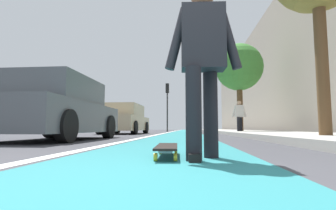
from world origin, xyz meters
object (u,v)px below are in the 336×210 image
parked_car_near (57,110)px  parked_car_mid (125,120)px  skateboard (167,148)px  pedestrian_distant (239,115)px  skater_person (203,58)px  traffic_light (167,98)px  street_tree_mid (239,68)px

parked_car_near → parked_car_mid: size_ratio=0.93×
skateboard → pedestrian_distant: pedestrian_distant is taller
skater_person → traffic_light: (19.12, 1.90, 1.87)m
skater_person → parked_car_near: size_ratio=0.40×
skateboard → parked_car_mid: parked_car_mid is taller
parked_car_near → traffic_light: traffic_light is taller
parked_car_mid → traffic_light: 8.95m
skater_person → pedestrian_distant: bearing=-12.5°
skateboard → parked_car_near: size_ratio=0.21×
skater_person → street_tree_mid: street_tree_mid is taller
skater_person → parked_car_near: bearing=42.5°
parked_car_mid → street_tree_mid: street_tree_mid is taller
skateboard → skater_person: bearing=-113.4°
skateboard → parked_car_mid: (10.40, 3.03, 0.61)m
street_tree_mid → pedestrian_distant: street_tree_mid is taller
skateboard → parked_car_mid: bearing=16.2°
parked_car_near → parked_car_mid: (6.94, 0.06, -0.01)m
parked_car_mid → traffic_light: traffic_light is taller
skater_person → pedestrian_distant: size_ratio=0.96×
traffic_light → street_tree_mid: street_tree_mid is taller
skateboard → parked_car_near: (3.46, 2.96, 0.62)m
traffic_light → skater_person: bearing=-174.3°
skateboard → traffic_light: (18.97, 1.56, 2.71)m
parked_car_near → parked_car_mid: 6.94m
skater_person → parked_car_mid: bearing=17.7°
traffic_light → pedestrian_distant: bearing=-151.1°
street_tree_mid → parked_car_near: bearing=144.4°
street_tree_mid → skater_person: bearing=167.4°
skater_person → traffic_light: 19.31m
skateboard → traffic_light: traffic_light is taller
skateboard → street_tree_mid: size_ratio=0.17×
street_tree_mid → pedestrian_distant: size_ratio=2.91×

